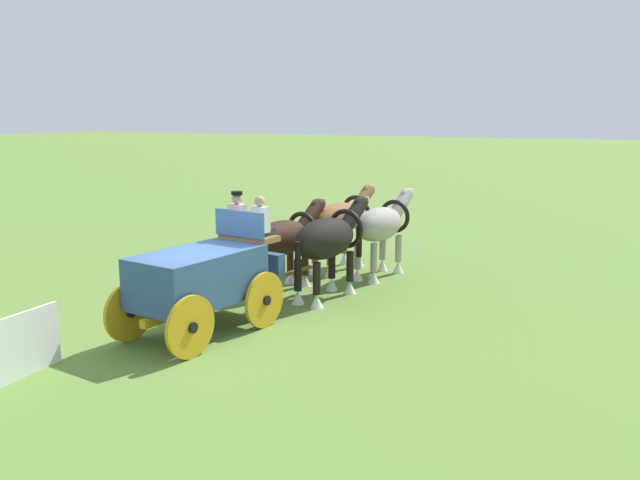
{
  "coord_description": "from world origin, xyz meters",
  "views": [
    {
      "loc": [
        -10.32,
        -7.66,
        4.33
      ],
      "look_at": [
        4.36,
        -0.55,
        1.2
      ],
      "focal_mm": 37.21,
      "sensor_mm": 36.0,
      "label": 1
    }
  ],
  "objects_px": {
    "show_wagon": "(204,276)",
    "draft_horse_lead_near": "(340,221)",
    "draft_horse_rear_near": "(284,239)",
    "draft_horse_lead_off": "(382,226)",
    "draft_horse_rear_off": "(328,240)"
  },
  "relations": [
    {
      "from": "show_wagon",
      "to": "draft_horse_rear_off",
      "type": "xyz_separation_m",
      "value": [
        3.35,
        -1.14,
        0.24
      ]
    },
    {
      "from": "show_wagon",
      "to": "draft_horse_lead_near",
      "type": "relative_size",
      "value": 1.76
    },
    {
      "from": "show_wagon",
      "to": "draft_horse_rear_near",
      "type": "relative_size",
      "value": 1.84
    },
    {
      "from": "draft_horse_lead_off",
      "to": "draft_horse_rear_near",
      "type": "bearing_deg",
      "value": 145.19
    },
    {
      "from": "draft_horse_lead_off",
      "to": "show_wagon",
      "type": "bearing_deg",
      "value": 165.72
    },
    {
      "from": "draft_horse_rear_near",
      "to": "draft_horse_rear_off",
      "type": "height_order",
      "value": "draft_horse_rear_off"
    },
    {
      "from": "show_wagon",
      "to": "draft_horse_lead_off",
      "type": "bearing_deg",
      "value": -14.28
    },
    {
      "from": "draft_horse_lead_near",
      "to": "show_wagon",
      "type": "bearing_deg",
      "value": 177.92
    },
    {
      "from": "show_wagon",
      "to": "draft_horse_lead_off",
      "type": "height_order",
      "value": "show_wagon"
    },
    {
      "from": "draft_horse_rear_near",
      "to": "draft_horse_lead_off",
      "type": "relative_size",
      "value": 1.02
    },
    {
      "from": "show_wagon",
      "to": "draft_horse_lead_near",
      "type": "xyz_separation_m",
      "value": [
        6.12,
        -0.22,
        0.24
      ]
    },
    {
      "from": "draft_horse_lead_near",
      "to": "draft_horse_rear_near",
      "type": "bearing_deg",
      "value": 171.82
    },
    {
      "from": "draft_horse_rear_near",
      "to": "show_wagon",
      "type": "bearing_deg",
      "value": -177.64
    },
    {
      "from": "show_wagon",
      "to": "draft_horse_rear_off",
      "type": "relative_size",
      "value": 1.82
    },
    {
      "from": "draft_horse_lead_off",
      "to": "draft_horse_rear_off",
      "type": "bearing_deg",
      "value": 171.82
    }
  ]
}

